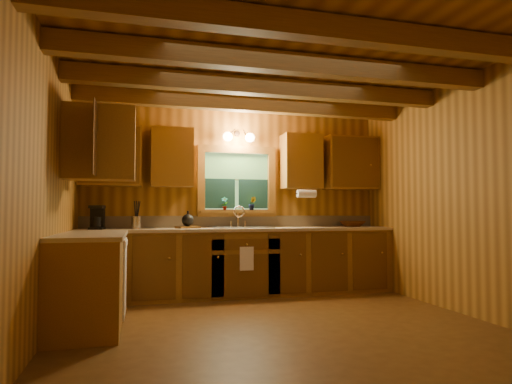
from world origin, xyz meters
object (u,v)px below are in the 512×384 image
object	(u,v)px
coffee_maker	(97,218)
cutting_board	(188,227)
wicker_basket	(352,224)
sink	(241,231)

from	to	relation	value
coffee_maker	cutting_board	world-z (taller)	coffee_maker
cutting_board	wicker_basket	size ratio (longest dim) A/B	0.86
sink	wicker_basket	size ratio (longest dim) A/B	2.44
coffee_maker	sink	bearing A→B (deg)	8.72
coffee_maker	wicker_basket	world-z (taller)	coffee_maker
coffee_maker	wicker_basket	xyz separation A→B (m)	(3.52, 0.10, -0.10)
coffee_maker	cutting_board	distance (m)	1.14
sink	wicker_basket	xyz separation A→B (m)	(1.69, 0.06, 0.09)
sink	coffee_maker	world-z (taller)	sink
wicker_basket	coffee_maker	bearing A→B (deg)	-178.38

